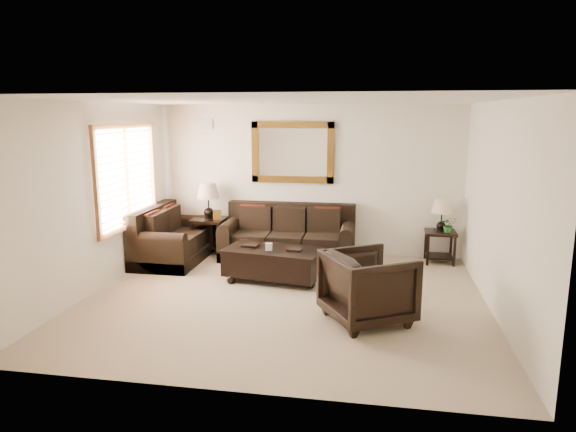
% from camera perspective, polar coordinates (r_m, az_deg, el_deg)
% --- Properties ---
extents(room, '(5.51, 5.01, 2.71)m').
position_cam_1_polar(room, '(6.90, -0.48, 1.45)').
color(room, tan).
rests_on(room, ground).
extents(window, '(0.07, 1.96, 1.66)m').
position_cam_1_polar(window, '(8.60, -17.40, 4.22)').
color(window, white).
rests_on(window, room).
extents(mirror, '(1.50, 0.06, 1.10)m').
position_cam_1_polar(mirror, '(9.31, 0.50, 7.08)').
color(mirror, '#4D320F').
rests_on(mirror, room).
extents(air_vent, '(0.25, 0.02, 0.18)m').
position_cam_1_polar(air_vent, '(9.69, -9.09, 10.07)').
color(air_vent, '#999999').
rests_on(air_vent, room).
extents(sofa, '(2.32, 1.00, 0.95)m').
position_cam_1_polar(sofa, '(9.13, 0.05, -2.58)').
color(sofa, black).
rests_on(sofa, room).
extents(loveseat, '(1.00, 1.69, 0.95)m').
position_cam_1_polar(loveseat, '(9.21, -12.90, -2.72)').
color(loveseat, black).
rests_on(loveseat, room).
extents(end_table_left, '(0.59, 0.59, 1.30)m').
position_cam_1_polar(end_table_left, '(9.50, -8.80, 0.95)').
color(end_table_left, black).
rests_on(end_table_left, room).
extents(end_table_right, '(0.51, 0.51, 1.12)m').
position_cam_1_polar(end_table_right, '(9.14, 16.66, -0.55)').
color(end_table_right, black).
rests_on(end_table_right, room).
extents(coffee_table, '(1.58, 1.03, 0.62)m').
position_cam_1_polar(coffee_table, '(7.94, -1.58, -4.95)').
color(coffee_table, black).
rests_on(coffee_table, room).
extents(armchair, '(1.24, 1.26, 0.97)m').
position_cam_1_polar(armchair, '(6.41, 8.89, -7.45)').
color(armchair, black).
rests_on(armchair, floor).
extents(potted_plant, '(0.28, 0.30, 0.21)m').
position_cam_1_polar(potted_plant, '(9.08, 17.40, -1.11)').
color(potted_plant, '#1F551D').
rests_on(potted_plant, end_table_right).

